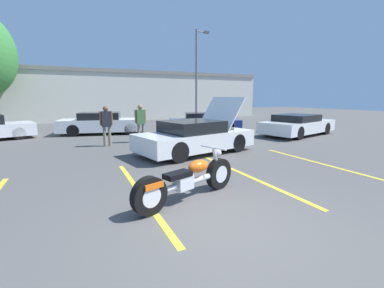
{
  "coord_description": "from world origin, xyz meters",
  "views": [
    {
      "loc": [
        -2.07,
        -3.06,
        2.02
      ],
      "look_at": [
        0.75,
        3.0,
        0.8
      ],
      "focal_mm": 24.0,
      "sensor_mm": 36.0,
      "label": 1
    }
  ],
  "objects": [
    {
      "name": "parking_stripe_middle",
      "position": [
        -0.88,
        2.17,
        0.0
      ],
      "size": [
        0.12,
        4.69,
        0.01
      ],
      "primitive_type": "cube",
      "color": "yellow",
      "rests_on": "ground"
    },
    {
      "name": "far_building",
      "position": [
        0.0,
        22.02,
        2.34
      ],
      "size": [
        32.0,
        4.2,
        4.4
      ],
      "color": "beige",
      "rests_on": "ground"
    },
    {
      "name": "spectator_near_motorcycle",
      "position": [
        -0.82,
        8.05,
        1.0
      ],
      "size": [
        0.52,
        0.22,
        1.68
      ],
      "color": "gray",
      "rests_on": "ground"
    },
    {
      "name": "parked_car_right_row",
      "position": [
        8.91,
        7.05,
        0.55
      ],
      "size": [
        5.03,
        3.05,
        1.12
      ],
      "rotation": [
        0.0,
        0.0,
        0.25
      ],
      "color": "white",
      "rests_on": "ground"
    },
    {
      "name": "parked_car_mid_right_row",
      "position": [
        5.11,
        10.72,
        0.54
      ],
      "size": [
        4.62,
        3.22,
        1.11
      ],
      "rotation": [
        0.0,
        0.0,
        -0.37
      ],
      "color": "navy",
      "rests_on": "ground"
    },
    {
      "name": "show_car_hood_open",
      "position": [
        1.98,
        5.32,
        0.6
      ],
      "size": [
        4.64,
        2.82,
        2.03
      ],
      "rotation": [
        0.0,
        0.0,
        0.22
      ],
      "color": "white",
      "rests_on": "ground"
    },
    {
      "name": "parked_car_mid_left_row",
      "position": [
        -0.54,
        12.03,
        0.58
      ],
      "size": [
        4.96,
        2.77,
        1.21
      ],
      "rotation": [
        0.0,
        0.0,
        -0.22
      ],
      "color": "white",
      "rests_on": "ground"
    },
    {
      "name": "light_pole",
      "position": [
        7.66,
        16.83,
        4.11
      ],
      "size": [
        1.21,
        0.28,
        7.46
      ],
      "color": "slate",
      "rests_on": "ground"
    },
    {
      "name": "motorcycle",
      "position": [
        -0.1,
        1.37,
        0.41
      ],
      "size": [
        2.47,
        1.09,
        0.98
      ],
      "rotation": [
        0.0,
        0.0,
        0.34
      ],
      "color": "black",
      "rests_on": "ground"
    },
    {
      "name": "spectator_midground",
      "position": [
        0.69,
        8.37,
        1.01
      ],
      "size": [
        0.52,
        0.22,
        1.7
      ],
      "color": "gray",
      "rests_on": "ground"
    },
    {
      "name": "parking_stripe_far",
      "position": [
        4.79,
        2.17,
        0.0
      ],
      "size": [
        0.12,
        4.69,
        0.01
      ],
      "primitive_type": "cube",
      "color": "yellow",
      "rests_on": "ground"
    },
    {
      "name": "parking_stripe_back",
      "position": [
        1.95,
        2.17,
        0.0
      ],
      "size": [
        0.12,
        4.69,
        0.01
      ],
      "primitive_type": "cube",
      "color": "yellow",
      "rests_on": "ground"
    },
    {
      "name": "ground_plane",
      "position": [
        0.0,
        0.0,
        0.0
      ],
      "size": [
        80.0,
        80.0,
        0.0
      ],
      "primitive_type": "plane",
      "color": "#514F4C"
    }
  ]
}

